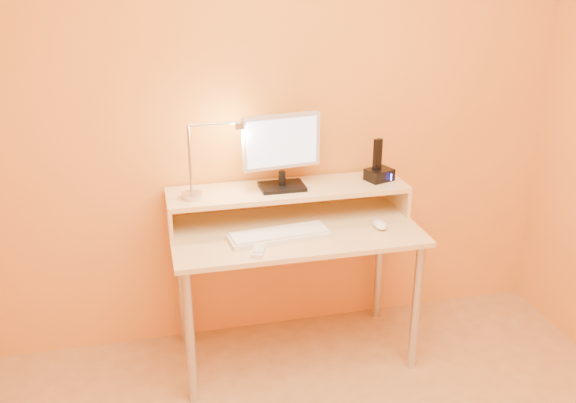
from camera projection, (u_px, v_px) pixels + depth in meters
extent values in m
cube|color=orange|center=(280.00, 107.00, 3.12)|extent=(3.00, 0.04, 2.50)
cylinder|color=#B9B9C4|center=(190.00, 338.00, 2.82)|extent=(0.04, 0.04, 0.69)
cylinder|color=#B9B9C4|center=(416.00, 308.00, 3.06)|extent=(0.04, 0.04, 0.69)
cylinder|color=#B9B9C4|center=(182.00, 285.00, 3.27)|extent=(0.04, 0.04, 0.69)
cylinder|color=#B9B9C4|center=(379.00, 262.00, 3.51)|extent=(0.04, 0.04, 0.69)
cube|color=#EAC689|center=(295.00, 231.00, 3.03)|extent=(1.20, 0.60, 0.02)
cube|color=#EAC689|center=(169.00, 215.00, 3.01)|extent=(0.02, 0.30, 0.14)
cube|color=#EAC689|center=(398.00, 195.00, 3.26)|extent=(0.02, 0.30, 0.14)
cube|color=#EAC689|center=(288.00, 190.00, 3.11)|extent=(1.20, 0.30, 0.02)
cube|color=black|center=(282.00, 186.00, 3.09)|extent=(0.22, 0.16, 0.02)
cylinder|color=black|center=(282.00, 178.00, 3.08)|extent=(0.04, 0.04, 0.07)
cube|color=silver|center=(281.00, 141.00, 3.02)|extent=(0.39, 0.09, 0.27)
cube|color=black|center=(280.00, 140.00, 3.04)|extent=(0.35, 0.06, 0.23)
cube|color=silver|center=(282.00, 142.00, 3.00)|extent=(0.35, 0.05, 0.23)
cylinder|color=#B9B9C4|center=(192.00, 195.00, 2.97)|extent=(0.10, 0.10, 0.02)
cylinder|color=#B9B9C4|center=(190.00, 160.00, 2.90)|extent=(0.01, 0.01, 0.33)
cylinder|color=#B9B9C4|center=(214.00, 124.00, 2.87)|extent=(0.24, 0.01, 0.01)
cylinder|color=#B9B9C4|center=(240.00, 126.00, 2.90)|extent=(0.04, 0.04, 0.03)
cylinder|color=#FFEAC6|center=(240.00, 129.00, 2.91)|extent=(0.03, 0.03, 0.00)
cube|color=black|center=(379.00, 175.00, 3.20)|extent=(0.16, 0.14, 0.06)
cube|color=black|center=(378.00, 154.00, 3.15)|extent=(0.05, 0.04, 0.16)
cube|color=#2C35EC|center=(391.00, 177.00, 3.16)|extent=(0.01, 0.00, 0.04)
cube|color=silver|center=(279.00, 236.00, 2.93)|extent=(0.49, 0.20, 0.02)
ellipsoid|color=white|center=(380.00, 225.00, 3.03)|extent=(0.07, 0.11, 0.04)
cube|color=silver|center=(259.00, 247.00, 2.82)|extent=(0.11, 0.20, 0.02)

